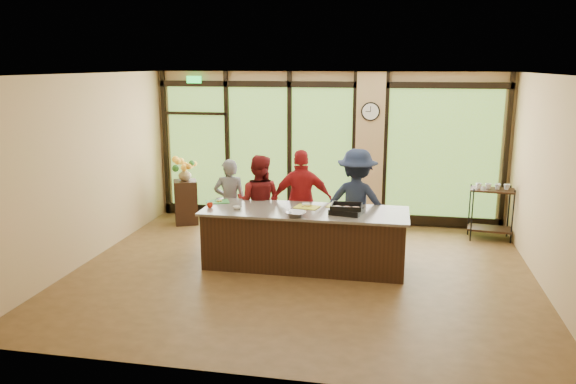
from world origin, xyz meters
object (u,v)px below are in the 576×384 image
at_px(flower_stand, 186,202).
at_px(bar_cart, 491,206).
at_px(cook_left, 230,203).
at_px(island_base, 305,239).
at_px(cook_right, 357,203).
at_px(roasting_pan, 346,211).

xyz_separation_m(flower_stand, bar_cart, (5.83, 0.07, 0.18)).
bearing_deg(cook_left, flower_stand, -54.16).
bearing_deg(bar_cart, flower_stand, -171.45).
distance_m(island_base, cook_right, 1.13).
bearing_deg(cook_left, cook_right, 166.49).
relative_size(cook_right, bar_cart, 1.73).
bearing_deg(cook_right, bar_cart, -142.74).
distance_m(cook_right, roasting_pan, 0.82).
height_order(cook_left, flower_stand, cook_left).
distance_m(cook_left, bar_cart, 4.72).
relative_size(roasting_pan, bar_cart, 0.45).
bearing_deg(cook_right, flower_stand, -12.07).
height_order(cook_right, roasting_pan, cook_right).
bearing_deg(bar_cart, roasting_pan, -130.96).
bearing_deg(cook_left, bar_cart, -176.15).
xyz_separation_m(island_base, bar_cart, (3.10, 2.03, 0.18)).
distance_m(island_base, cook_left, 1.68).
xyz_separation_m(cook_left, cook_right, (2.20, -0.08, 0.12)).
bearing_deg(island_base, cook_right, 43.04).
distance_m(flower_stand, bar_cart, 5.83).
height_order(cook_left, bar_cart, cook_left).
xyz_separation_m(cook_left, roasting_pan, (2.11, -0.89, 0.18)).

